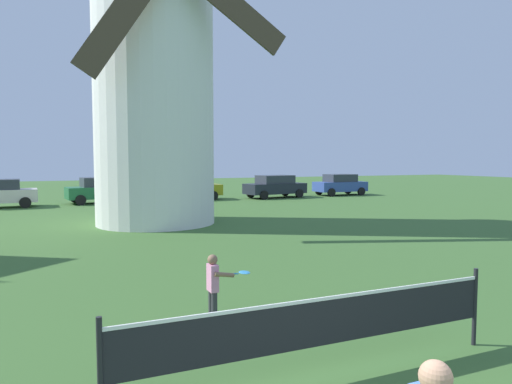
{
  "coord_description": "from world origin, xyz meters",
  "views": [
    {
      "loc": [
        -2.29,
        -2.22,
        2.62
      ],
      "look_at": [
        0.49,
        4.33,
        2.12
      ],
      "focal_mm": 31.77,
      "sensor_mm": 36.0,
      "label": 1
    }
  ],
  "objects_px": {
    "player_far": "(214,283)",
    "parked_car_green": "(101,190)",
    "parked_car_blue": "(340,184)",
    "parked_car_black": "(275,186)",
    "tennis_net": "(321,323)",
    "windmill": "(154,55)",
    "parked_car_mustard": "(188,188)"
  },
  "relations": [
    {
      "from": "player_far",
      "to": "parked_car_green",
      "type": "relative_size",
      "value": 0.26
    },
    {
      "from": "windmill",
      "to": "parked_car_blue",
      "type": "relative_size",
      "value": 3.73
    },
    {
      "from": "windmill",
      "to": "parked_car_black",
      "type": "bearing_deg",
      "value": 43.79
    },
    {
      "from": "parked_car_green",
      "to": "parked_car_black",
      "type": "bearing_deg",
      "value": -3.57
    },
    {
      "from": "windmill",
      "to": "tennis_net",
      "type": "bearing_deg",
      "value": -92.8
    },
    {
      "from": "parked_car_green",
      "to": "parked_car_mustard",
      "type": "xyz_separation_m",
      "value": [
        5.4,
        -0.05,
        0.0
      ]
    },
    {
      "from": "tennis_net",
      "to": "player_far",
      "type": "xyz_separation_m",
      "value": [
        -0.58,
        2.36,
        -0.06
      ]
    },
    {
      "from": "parked_car_black",
      "to": "tennis_net",
      "type": "bearing_deg",
      "value": -114.22
    },
    {
      "from": "player_far",
      "to": "parked_car_green",
      "type": "xyz_separation_m",
      "value": [
        -0.15,
        22.11,
        0.18
      ]
    },
    {
      "from": "player_far",
      "to": "parked_car_blue",
      "type": "relative_size",
      "value": 0.29
    },
    {
      "from": "parked_car_blue",
      "to": "parked_car_black",
      "type": "bearing_deg",
      "value": -177.59
    },
    {
      "from": "windmill",
      "to": "parked_car_black",
      "type": "xyz_separation_m",
      "value": [
        9.99,
        9.58,
        -6.02
      ]
    },
    {
      "from": "player_far",
      "to": "parked_car_blue",
      "type": "xyz_separation_m",
      "value": [
        16.74,
        21.62,
        0.18
      ]
    },
    {
      "from": "parked_car_mustard",
      "to": "parked_car_black",
      "type": "height_order",
      "value": "same"
    },
    {
      "from": "tennis_net",
      "to": "parked_car_green",
      "type": "xyz_separation_m",
      "value": [
        -0.73,
        24.47,
        0.12
      ]
    },
    {
      "from": "parked_car_mustard",
      "to": "parked_car_black",
      "type": "distance_m",
      "value": 6.05
    },
    {
      "from": "player_far",
      "to": "parked_car_green",
      "type": "bearing_deg",
      "value": 90.39
    },
    {
      "from": "parked_car_black",
      "to": "parked_car_blue",
      "type": "xyz_separation_m",
      "value": [
        5.47,
        0.23,
        -0.0
      ]
    },
    {
      "from": "windmill",
      "to": "tennis_net",
      "type": "xyz_separation_m",
      "value": [
        -0.69,
        -14.18,
        -6.15
      ]
    },
    {
      "from": "parked_car_black",
      "to": "parked_car_blue",
      "type": "relative_size",
      "value": 1.17
    },
    {
      "from": "windmill",
      "to": "parked_car_blue",
      "type": "bearing_deg",
      "value": 32.39
    },
    {
      "from": "windmill",
      "to": "player_far",
      "type": "relative_size",
      "value": 13.07
    },
    {
      "from": "windmill",
      "to": "parked_car_blue",
      "type": "xyz_separation_m",
      "value": [
        15.46,
        9.81,
        -6.02
      ]
    },
    {
      "from": "parked_car_mustard",
      "to": "parked_car_blue",
      "type": "relative_size",
      "value": 1.14
    },
    {
      "from": "player_far",
      "to": "parked_car_black",
      "type": "xyz_separation_m",
      "value": [
        11.26,
        21.39,
        0.19
      ]
    },
    {
      "from": "player_far",
      "to": "parked_car_blue",
      "type": "height_order",
      "value": "parked_car_blue"
    },
    {
      "from": "parked_car_green",
      "to": "parked_car_mustard",
      "type": "distance_m",
      "value": 5.4
    },
    {
      "from": "tennis_net",
      "to": "parked_car_black",
      "type": "bearing_deg",
      "value": 65.78
    },
    {
      "from": "player_far",
      "to": "parked_car_blue",
      "type": "bearing_deg",
      "value": 52.26
    },
    {
      "from": "tennis_net",
      "to": "parked_car_green",
      "type": "distance_m",
      "value": 24.48
    },
    {
      "from": "windmill",
      "to": "tennis_net",
      "type": "relative_size",
      "value": 2.82
    },
    {
      "from": "player_far",
      "to": "parked_car_black",
      "type": "height_order",
      "value": "parked_car_black"
    }
  ]
}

